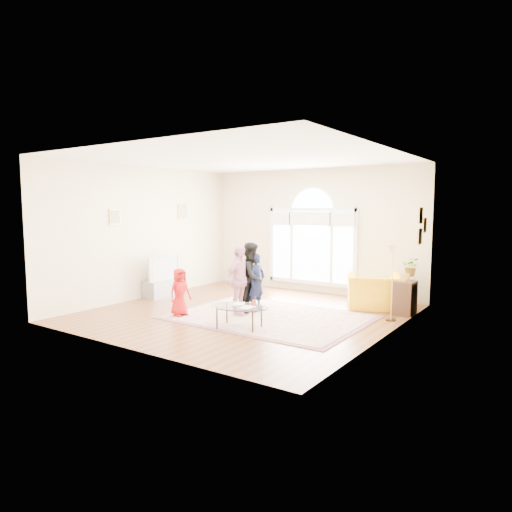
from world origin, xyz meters
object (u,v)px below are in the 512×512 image
Objects in this scene: tv_console at (163,288)px; armchair at (374,291)px; television at (163,267)px; coffee_table at (239,307)px; area_rug at (269,317)px.

tv_console is 0.86× the size of armchair.
television is 0.92× the size of armchair.
tv_console is 3.64m from coffee_table.
television reaches higher than coffee_table.
television is 3.64m from coffee_table.
television reaches higher than tv_console.
tv_console is 5.11m from armchair.
tv_console is at bearing 180.00° from television.
tv_console is at bearing -6.47° from armchair.
area_rug is 3.33× the size of television.
armchair is (4.82, 1.68, 0.17)m from tv_console.
television is (-3.36, 0.31, 0.72)m from area_rug.
armchair reaches higher than tv_console.
armchair is (1.46, 1.99, 0.37)m from area_rug.
armchair is at bearing 19.18° from television.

